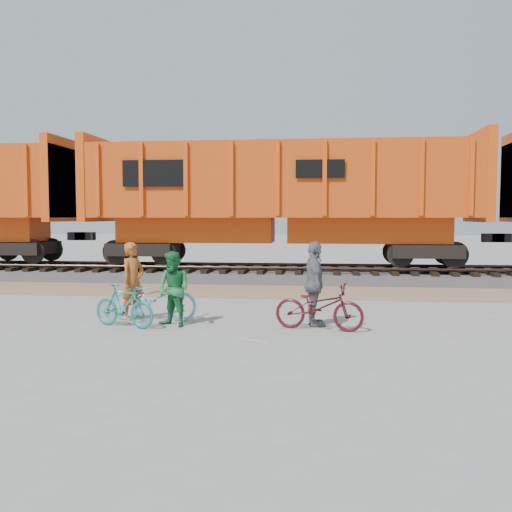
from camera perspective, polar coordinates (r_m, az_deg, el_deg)
The scene contains 11 objects.
ground at distance 11.91m, azimuth -3.65°, elevation -7.08°, with size 120.00×120.00×0.00m, color #9E9E99.
gravel_strip at distance 17.28m, azimuth -0.42°, elevation -3.57°, with size 120.00×3.00×0.02m, color #9E8262.
ballast_bed at distance 20.72m, azimuth 0.76°, elevation -1.92°, with size 120.00×4.00×0.30m, color slate.
track at distance 20.69m, azimuth 0.76°, elevation -1.03°, with size 120.00×2.60×0.24m.
hopper_car_center at distance 20.57m, azimuth 2.49°, elevation 6.00°, with size 14.00×3.13×4.65m.
bicycle_blue at distance 12.73m, azimuth -10.19°, elevation -4.12°, with size 0.67×1.92×1.01m, color #7FBDDA.
bicycle_teal at distance 12.09m, azimuth -13.06°, elevation -4.86°, with size 0.42×1.48×0.89m, color #1D7F78.
bicycle_maroon at distance 11.56m, azimuth 6.32°, elevation -5.05°, with size 0.63×1.80×0.95m, color #4C1319.
person_solo at distance 12.93m, azimuth -12.20°, elevation -2.45°, with size 0.62×0.41×1.71m, color #AD5620.
person_man at distance 11.94m, azimuth -8.23°, elevation -3.29°, with size 0.76×0.59×1.56m, color #20743C.
person_woman at distance 11.90m, azimuth 5.87°, elevation -2.79°, with size 1.04×0.43×1.77m, color slate.
Camera 1 is at (2.08, -11.50, 2.29)m, focal length 40.00 mm.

